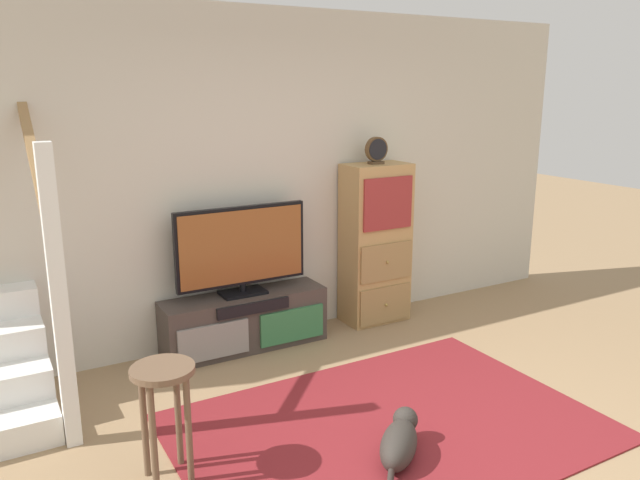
% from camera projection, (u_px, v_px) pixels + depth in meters
% --- Properties ---
extents(ground_plane, '(20.00, 20.00, 0.00)m').
position_uv_depth(ground_plane, '(454.00, 479.00, 3.39)').
color(ground_plane, '#997A56').
extents(back_wall, '(6.40, 0.12, 2.70)m').
position_uv_depth(back_wall, '(262.00, 178.00, 5.14)').
color(back_wall, beige).
rests_on(back_wall, ground_plane).
extents(area_rug, '(2.60, 1.80, 0.01)m').
position_uv_depth(area_rug, '(389.00, 427.00, 3.90)').
color(area_rug, maroon).
rests_on(area_rug, ground_plane).
extents(media_console, '(1.34, 0.38, 0.46)m').
position_uv_depth(media_console, '(245.00, 321.00, 5.05)').
color(media_console, '#423833').
rests_on(media_console, ground_plane).
extents(television, '(1.08, 0.22, 0.72)m').
position_uv_depth(television, '(242.00, 248.00, 4.92)').
color(television, black).
rests_on(television, media_console).
extents(side_cabinet, '(0.58, 0.38, 1.43)m').
position_uv_depth(side_cabinet, '(376.00, 244.00, 5.55)').
color(side_cabinet, tan).
rests_on(side_cabinet, ground_plane).
extents(desk_clock, '(0.21, 0.08, 0.23)m').
position_uv_depth(desk_clock, '(376.00, 150.00, 5.32)').
color(desk_clock, '#4C3823').
rests_on(desk_clock, side_cabinet).
extents(bar_stool_near, '(0.34, 0.34, 0.66)m').
position_uv_depth(bar_stool_near, '(164.00, 396.00, 3.28)').
color(bar_stool_near, brown).
rests_on(bar_stool_near, ground_plane).
extents(dog, '(0.46, 0.45, 0.23)m').
position_uv_depth(dog, '(400.00, 441.00, 3.55)').
color(dog, '#332D28').
rests_on(dog, ground_plane).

